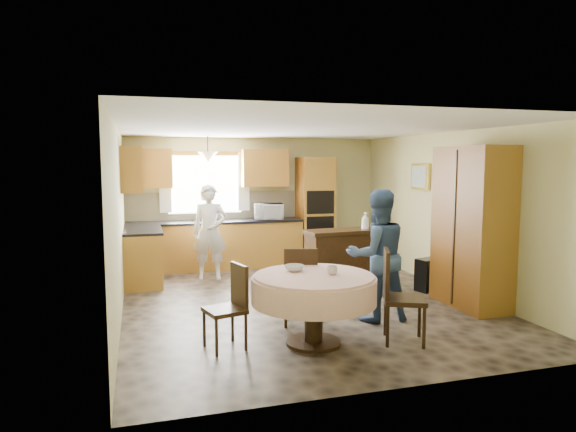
{
  "coord_description": "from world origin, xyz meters",
  "views": [
    {
      "loc": [
        -2.25,
        -6.96,
        2.02
      ],
      "look_at": [
        -0.12,
        0.3,
        1.23
      ],
      "focal_mm": 32.0,
      "sensor_mm": 36.0,
      "label": 1
    }
  ],
  "objects_px": {
    "dining_table": "(314,290)",
    "sideboard": "(342,259)",
    "cupboard": "(473,227)",
    "chair_back": "(301,282)",
    "person_sink": "(210,232)",
    "chair_left": "(231,302)",
    "person_dining": "(377,255)",
    "chair_right": "(397,291)",
    "oven_tower": "(315,211)"
  },
  "relations": [
    {
      "from": "oven_tower",
      "to": "chair_back",
      "type": "height_order",
      "value": "oven_tower"
    },
    {
      "from": "cupboard",
      "to": "person_dining",
      "type": "distance_m",
      "value": 1.6
    },
    {
      "from": "sideboard",
      "to": "chair_left",
      "type": "xyz_separation_m",
      "value": [
        -2.25,
        -2.28,
        0.07
      ]
    },
    {
      "from": "chair_left",
      "to": "person_dining",
      "type": "height_order",
      "value": "person_dining"
    },
    {
      "from": "cupboard",
      "to": "chair_left",
      "type": "bearing_deg",
      "value": -169.3
    },
    {
      "from": "chair_left",
      "to": "person_dining",
      "type": "relative_size",
      "value": 0.54
    },
    {
      "from": "person_sink",
      "to": "person_dining",
      "type": "xyz_separation_m",
      "value": [
        1.73,
        -2.96,
        0.02
      ]
    },
    {
      "from": "oven_tower",
      "to": "dining_table",
      "type": "xyz_separation_m",
      "value": [
        -1.57,
        -4.41,
        -0.44
      ]
    },
    {
      "from": "chair_left",
      "to": "chair_back",
      "type": "bearing_deg",
      "value": 103.57
    },
    {
      "from": "sideboard",
      "to": "cupboard",
      "type": "xyz_separation_m",
      "value": [
        1.28,
        -1.62,
        0.69
      ]
    },
    {
      "from": "chair_right",
      "to": "dining_table",
      "type": "bearing_deg",
      "value": 102.61
    },
    {
      "from": "cupboard",
      "to": "chair_right",
      "type": "xyz_separation_m",
      "value": [
        -1.71,
        -1.01,
        -0.54
      ]
    },
    {
      "from": "sideboard",
      "to": "chair_back",
      "type": "height_order",
      "value": "chair_back"
    },
    {
      "from": "cupboard",
      "to": "person_sink",
      "type": "height_order",
      "value": "cupboard"
    },
    {
      "from": "sideboard",
      "to": "chair_left",
      "type": "distance_m",
      "value": 3.21
    },
    {
      "from": "person_sink",
      "to": "person_dining",
      "type": "height_order",
      "value": "person_dining"
    },
    {
      "from": "chair_back",
      "to": "person_dining",
      "type": "bearing_deg",
      "value": -167.61
    },
    {
      "from": "oven_tower",
      "to": "cupboard",
      "type": "xyz_separation_m",
      "value": [
        1.07,
        -3.57,
        0.06
      ]
    },
    {
      "from": "chair_back",
      "to": "chair_left",
      "type": "bearing_deg",
      "value": 44.21
    },
    {
      "from": "dining_table",
      "to": "person_sink",
      "type": "relative_size",
      "value": 0.84
    },
    {
      "from": "person_dining",
      "to": "oven_tower",
      "type": "bearing_deg",
      "value": -95.83
    },
    {
      "from": "oven_tower",
      "to": "chair_left",
      "type": "distance_m",
      "value": 4.93
    },
    {
      "from": "chair_back",
      "to": "chair_right",
      "type": "xyz_separation_m",
      "value": [
        0.86,
        -0.86,
        0.04
      ]
    },
    {
      "from": "sideboard",
      "to": "chair_back",
      "type": "relative_size",
      "value": 1.24
    },
    {
      "from": "cupboard",
      "to": "chair_back",
      "type": "distance_m",
      "value": 2.64
    },
    {
      "from": "chair_right",
      "to": "sideboard",
      "type": "bearing_deg",
      "value": 14.17
    },
    {
      "from": "oven_tower",
      "to": "cupboard",
      "type": "distance_m",
      "value": 3.73
    },
    {
      "from": "oven_tower",
      "to": "person_sink",
      "type": "height_order",
      "value": "oven_tower"
    },
    {
      "from": "sideboard",
      "to": "dining_table",
      "type": "relative_size",
      "value": 0.88
    },
    {
      "from": "chair_left",
      "to": "chair_right",
      "type": "relative_size",
      "value": 0.87
    },
    {
      "from": "dining_table",
      "to": "person_sink",
      "type": "bearing_deg",
      "value": 100.38
    },
    {
      "from": "person_sink",
      "to": "cupboard",
      "type": "bearing_deg",
      "value": -31.99
    },
    {
      "from": "oven_tower",
      "to": "chair_left",
      "type": "relative_size",
      "value": 2.31
    },
    {
      "from": "oven_tower",
      "to": "chair_back",
      "type": "xyz_separation_m",
      "value": [
        -1.5,
        -3.72,
        -0.52
      ]
    },
    {
      "from": "oven_tower",
      "to": "person_dining",
      "type": "xyz_separation_m",
      "value": [
        -0.49,
        -3.79,
        -0.22
      ]
    },
    {
      "from": "dining_table",
      "to": "sideboard",
      "type": "bearing_deg",
      "value": 61.06
    },
    {
      "from": "cupboard",
      "to": "person_sink",
      "type": "relative_size",
      "value": 1.37
    },
    {
      "from": "person_sink",
      "to": "person_dining",
      "type": "bearing_deg",
      "value": -51.87
    },
    {
      "from": "cupboard",
      "to": "sideboard",
      "type": "bearing_deg",
      "value": 128.35
    },
    {
      "from": "dining_table",
      "to": "chair_left",
      "type": "bearing_deg",
      "value": 169.39
    },
    {
      "from": "person_sink",
      "to": "oven_tower",
      "type": "bearing_deg",
      "value": 28.27
    },
    {
      "from": "cupboard",
      "to": "person_dining",
      "type": "relative_size",
      "value": 1.33
    },
    {
      "from": "oven_tower",
      "to": "person_dining",
      "type": "height_order",
      "value": "oven_tower"
    },
    {
      "from": "person_dining",
      "to": "dining_table",
      "type": "bearing_deg",
      "value": 31.57
    },
    {
      "from": "chair_right",
      "to": "person_sink",
      "type": "relative_size",
      "value": 0.64
    },
    {
      "from": "dining_table",
      "to": "person_dining",
      "type": "distance_m",
      "value": 1.26
    },
    {
      "from": "person_dining",
      "to": "cupboard",
      "type": "bearing_deg",
      "value": -170.56
    },
    {
      "from": "oven_tower",
      "to": "chair_right",
      "type": "distance_m",
      "value": 4.65
    },
    {
      "from": "oven_tower",
      "to": "cupboard",
      "type": "relative_size",
      "value": 0.94
    },
    {
      "from": "sideboard",
      "to": "chair_back",
      "type": "distance_m",
      "value": 2.19
    }
  ]
}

